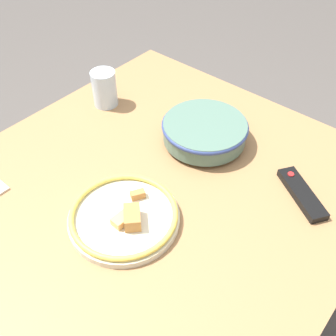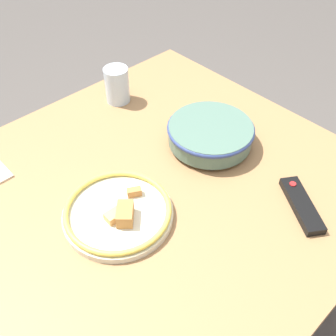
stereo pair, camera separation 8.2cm
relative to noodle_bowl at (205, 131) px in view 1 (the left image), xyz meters
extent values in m
plane|color=#4C4742|center=(0.26, 0.01, -0.75)|extent=(8.00, 8.00, 0.00)
cube|color=olive|center=(0.26, 0.01, -0.06)|extent=(1.14, 1.02, 0.04)
cylinder|color=olive|center=(-0.25, -0.43, -0.41)|extent=(0.06, 0.06, 0.67)
cylinder|color=#4C6B5B|center=(0.00, 0.00, -0.04)|extent=(0.11, 0.11, 0.01)
cylinder|color=#4C6B5B|center=(0.00, 0.00, 0.00)|extent=(0.24, 0.24, 0.06)
cylinder|color=#C67A33|center=(0.00, 0.00, 0.00)|extent=(0.22, 0.22, 0.05)
torus|color=navy|center=(0.00, 0.00, 0.02)|extent=(0.25, 0.25, 0.01)
cylinder|color=beige|center=(0.37, 0.03, -0.03)|extent=(0.27, 0.27, 0.02)
torus|color=gold|center=(0.37, 0.03, -0.02)|extent=(0.27, 0.27, 0.01)
cube|color=#B2753D|center=(0.37, 0.06, -0.01)|extent=(0.07, 0.07, 0.04)
cube|color=#B2753D|center=(0.30, 0.01, -0.01)|extent=(0.04, 0.03, 0.02)
cube|color=tan|center=(0.38, 0.04, -0.01)|extent=(0.05, 0.03, 0.02)
cube|color=black|center=(0.01, 0.32, -0.03)|extent=(0.14, 0.18, 0.02)
cylinder|color=red|center=(-0.02, 0.27, -0.02)|extent=(0.02, 0.02, 0.00)
cylinder|color=silver|center=(0.05, -0.37, 0.02)|extent=(0.08, 0.08, 0.12)
camera|label=1|loc=(0.75, 0.50, 0.73)|focal=42.00mm
camera|label=2|loc=(0.69, 0.56, 0.73)|focal=42.00mm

